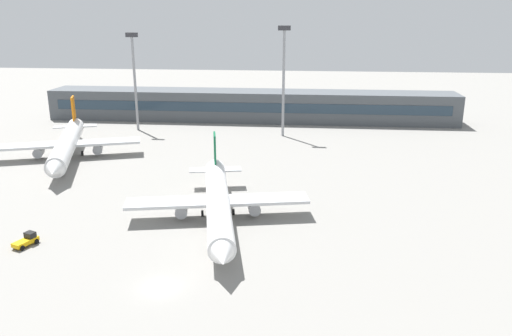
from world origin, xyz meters
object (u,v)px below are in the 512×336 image
Objects in this scene: airplane_mid at (67,144)px; baggage_tug_yellow at (27,240)px; airplane_near at (218,202)px; floodlight_tower_east at (134,75)px; floodlight_tower_west at (284,74)px.

baggage_tug_yellow is at bearing -71.87° from airplane_mid.
airplane_mid is (-39.60, 31.66, 0.31)m from airplane_near.
baggage_tug_yellow is 0.15× the size of floodlight_tower_east.
floodlight_tower_east reaches higher than airplane_mid.
airplane_mid is 1.68× the size of floodlight_tower_east.
airplane_near is 1.56× the size of floodlight_tower_east.
airplane_near is 10.66× the size of baggage_tug_yellow.
floodlight_tower_west reaches higher than airplane_near.
airplane_near is 28.03m from baggage_tug_yellow.
airplane_mid is 45.37m from baggage_tug_yellow.
floodlight_tower_west reaches higher than airplane_mid.
floodlight_tower_west is at bearing 30.15° from airplane_mid.
floodlight_tower_west is at bearing 64.92° from baggage_tug_yellow.
airplane_near is 0.93× the size of airplane_mid.
airplane_near is at bearing 24.05° from baggage_tug_yellow.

